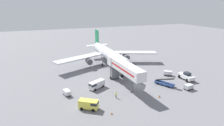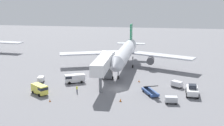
# 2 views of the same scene
# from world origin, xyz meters

# --- Properties ---
(ground_plane) EXTENTS (300.00, 300.00, 0.00)m
(ground_plane) POSITION_xyz_m (0.00, 0.00, 0.00)
(ground_plane) COLOR slate
(airplane_at_gate) EXTENTS (42.79, 39.34, 12.45)m
(airplane_at_gate) POSITION_xyz_m (-1.52, 21.45, 4.91)
(airplane_at_gate) COLOR silver
(airplane_at_gate) RESTS_ON ground
(jet_bridge) EXTENTS (4.04, 17.89, 7.47)m
(jet_bridge) POSITION_xyz_m (-4.17, 2.46, 5.60)
(jet_bridge) COLOR silver
(jet_bridge) RESTS_ON ground
(pushback_tug) EXTENTS (2.85, 5.60, 2.59)m
(pushback_tug) POSITION_xyz_m (16.82, -1.36, 1.21)
(pushback_tug) COLOR white
(pushback_tug) RESTS_ON ground
(belt_loader_truck) EXTENTS (4.32, 6.02, 2.89)m
(belt_loader_truck) POSITION_xyz_m (7.55, -2.32, 0.74)
(belt_loader_truck) COLOR #2D4C8E
(belt_loader_truck) RESTS_ON ground
(service_van_rear_right) EXTENTS (4.73, 4.09, 2.23)m
(service_van_rear_right) POSITION_xyz_m (-17.07, -6.91, 1.27)
(service_van_rear_right) COLOR #E5DB4C
(service_van_rear_right) RESTS_ON ground
(service_van_outer_left) EXTENTS (5.35, 3.90, 2.20)m
(service_van_outer_left) POSITION_xyz_m (-12.16, 3.13, 1.26)
(service_van_outer_left) COLOR white
(service_van_outer_left) RESTS_ON ground
(baggage_cart_mid_left) EXTENTS (3.02, 2.75, 1.57)m
(baggage_cart_mid_left) POSITION_xyz_m (13.70, 3.97, 0.86)
(baggage_cart_mid_left) COLOR #38383D
(baggage_cart_mid_left) RESTS_ON ground
(baggage_cart_mid_right) EXTENTS (2.63, 1.76, 1.49)m
(baggage_cart_mid_right) POSITION_xyz_m (12.10, -7.38, 0.83)
(baggage_cart_mid_right) COLOR #38383D
(baggage_cart_mid_right) RESTS_ON ground
(baggage_cart_near_right) EXTENTS (1.97, 2.78, 1.49)m
(baggage_cart_near_right) POSITION_xyz_m (-20.86, 1.96, 0.83)
(baggage_cart_near_right) COLOR #38383D
(baggage_cart_near_right) RESTS_ON ground
(ground_crew_worker_foreground) EXTENTS (0.45, 0.45, 1.70)m
(ground_crew_worker_foreground) POSITION_xyz_m (-9.15, -4.25, 0.90)
(ground_crew_worker_foreground) COLOR #1E2333
(ground_crew_worker_foreground) RESTS_ON ground
(safety_cone_alpha) EXTENTS (0.46, 0.46, 0.70)m
(safety_cone_alpha) POSITION_xyz_m (1.61, -8.21, 0.34)
(safety_cone_alpha) COLOR black
(safety_cone_alpha) RESTS_ON ground
(safety_cone_bravo) EXTENTS (0.45, 0.45, 0.69)m
(safety_cone_bravo) POSITION_xyz_m (4.17, 6.90, 0.34)
(safety_cone_bravo) COLOR black
(safety_cone_bravo) RESTS_ON ground
(safety_cone_charlie) EXTENTS (0.38, 0.38, 0.58)m
(safety_cone_charlie) POSITION_xyz_m (-13.00, -10.98, 0.29)
(safety_cone_charlie) COLOR black
(safety_cone_charlie) RESTS_ON ground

